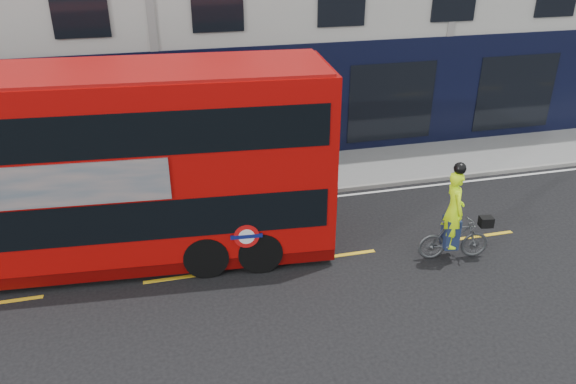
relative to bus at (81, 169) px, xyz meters
name	(u,v)px	position (x,y,z in m)	size (l,w,h in m)	color
ground	(187,317)	(2.02, -2.89, -2.44)	(120.00, 120.00, 0.00)	black
pavement	(169,187)	(2.02, 3.61, -2.38)	(60.00, 3.00, 0.12)	gray
kerb	(172,208)	(2.02, 2.11, -2.38)	(60.00, 0.12, 0.13)	gray
road_edge_line	(173,215)	(2.02, 1.81, -2.44)	(58.00, 0.10, 0.01)	silver
lane_dashes	(182,277)	(2.02, -1.39, -2.44)	(58.00, 0.12, 0.01)	yellow
bus	(81,169)	(0.00, 0.00, 0.00)	(11.98, 3.62, 4.76)	#AB0806
cyclist	(454,227)	(8.64, -2.14, -1.55)	(1.85, 0.79, 2.61)	#494C4E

